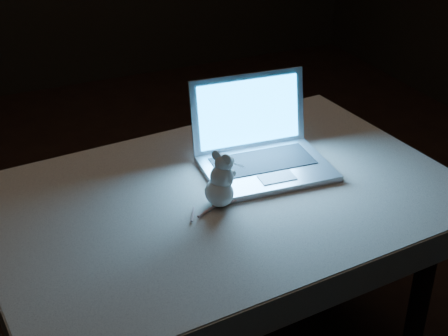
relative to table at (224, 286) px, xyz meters
name	(u,v)px	position (x,y,z in m)	size (l,w,h in m)	color
floor	(199,295)	(0.06, 0.38, -0.36)	(5.00, 5.00, 0.00)	black
table	(224,286)	(0.00, 0.00, 0.00)	(1.34, 0.86, 0.72)	black
tablecloth	(224,213)	(-0.02, -0.03, 0.31)	(1.44, 0.97, 0.10)	beige
laptop	(268,134)	(0.18, 0.06, 0.50)	(0.40, 0.35, 0.27)	silver
plush_mouse	(219,180)	(-0.04, -0.05, 0.45)	(0.12, 0.12, 0.17)	white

